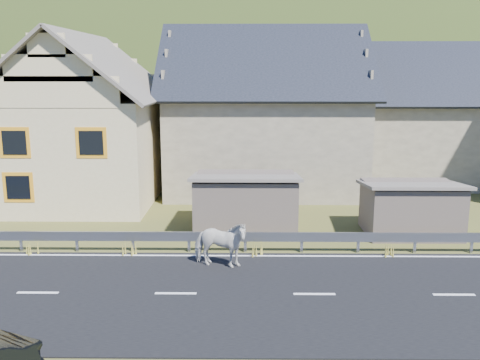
{
  "coord_description": "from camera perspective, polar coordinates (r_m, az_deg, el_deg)",
  "views": [
    {
      "loc": [
        -1.97,
        -14.4,
        6.37
      ],
      "look_at": [
        -2.19,
        3.91,
        2.58
      ],
      "focal_mm": 40.0,
      "sensor_mm": 36.0,
      "label": 1
    }
  ],
  "objects": [
    {
      "name": "house_stone_a",
      "position": [
        29.47,
        2.6,
        8.3
      ],
      "size": [
        10.8,
        9.8,
        8.9
      ],
      "color": "tan",
      "rests_on": "ground"
    },
    {
      "name": "horse",
      "position": [
        17.48,
        -2.16,
        -6.81
      ],
      "size": [
        1.28,
        2.02,
        1.58
      ],
      "primitive_type": "imported",
      "rotation": [
        0.0,
        0.0,
        1.33
      ],
      "color": "silver",
      "rests_on": "road"
    },
    {
      "name": "road",
      "position": [
        15.86,
        7.94,
        -12.03
      ],
      "size": [
        60.0,
        7.0,
        0.04
      ],
      "primitive_type": "cube",
      "color": "black",
      "rests_on": "ground"
    },
    {
      "name": "shed_right",
      "position": [
        22.06,
        17.74,
        -2.97
      ],
      "size": [
        3.8,
        2.9,
        2.2
      ],
      "primitive_type": "cube",
      "color": "#67584C",
      "rests_on": "ground"
    },
    {
      "name": "ground",
      "position": [
        15.87,
        7.94,
        -12.1
      ],
      "size": [
        160.0,
        160.0,
        0.0
      ],
      "primitive_type": "plane",
      "color": "#3F4218",
      "rests_on": "ground"
    },
    {
      "name": "house_cream",
      "position": [
        27.67,
        -16.32,
        7.05
      ],
      "size": [
        7.8,
        9.8,
        8.3
      ],
      "color": "beige",
      "rests_on": "ground"
    },
    {
      "name": "lane_markings",
      "position": [
        15.85,
        7.94,
        -11.95
      ],
      "size": [
        60.0,
        6.6,
        0.01
      ],
      "primitive_type": "cube",
      "color": "silver",
      "rests_on": "road"
    },
    {
      "name": "guardrail",
      "position": [
        19.09,
        6.61,
        -6.1
      ],
      "size": [
        28.1,
        0.09,
        0.75
      ],
      "color": "#93969B",
      "rests_on": "ground"
    },
    {
      "name": "house_stone_b",
      "position": [
        33.33,
        20.07,
        7.32
      ],
      "size": [
        9.8,
        8.8,
        8.1
      ],
      "color": "tan",
      "rests_on": "ground"
    },
    {
      "name": "shed_left",
      "position": [
        21.55,
        0.59,
        -2.46
      ],
      "size": [
        4.3,
        3.3,
        2.4
      ],
      "primitive_type": "cube",
      "color": "#67584C",
      "rests_on": "ground"
    },
    {
      "name": "conifer_patch",
      "position": [
        135.23,
        -22.81,
        10.64
      ],
      "size": [
        76.0,
        50.0,
        28.0
      ],
      "primitive_type": "ellipsoid",
      "color": "black",
      "rests_on": "ground"
    },
    {
      "name": "mountain",
      "position": [
        196.3,
        2.72,
        3.96
      ],
      "size": [
        440.0,
        280.0,
        260.0
      ],
      "primitive_type": "ellipsoid",
      "color": "#2A3A14",
      "rests_on": "ground"
    }
  ]
}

